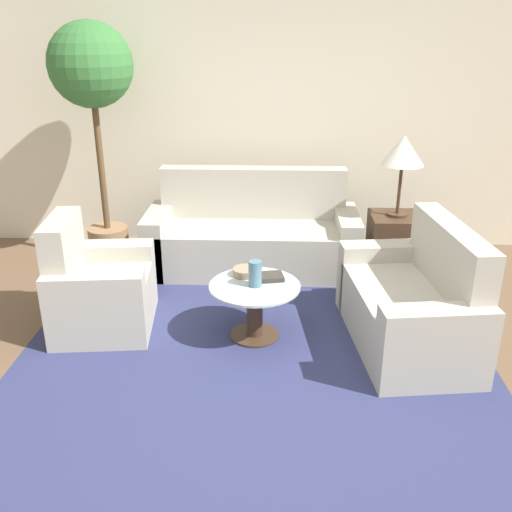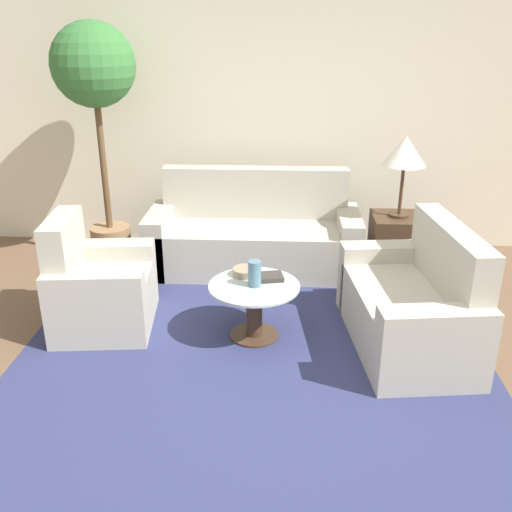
{
  "view_description": "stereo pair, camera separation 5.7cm",
  "coord_description": "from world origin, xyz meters",
  "px_view_note": "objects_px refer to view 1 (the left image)",
  "views": [
    {
      "loc": [
        0.03,
        -3.03,
        2.19
      ],
      "look_at": [
        -0.12,
        0.96,
        0.55
      ],
      "focal_mm": 40.0,
      "sensor_mm": 36.0,
      "label": 1
    },
    {
      "loc": [
        0.09,
        -3.03,
        2.19
      ],
      "look_at": [
        -0.12,
        0.96,
        0.55
      ],
      "focal_mm": 40.0,
      "sensor_mm": 36.0,
      "label": 2
    }
  ],
  "objects_px": {
    "loveseat": "(416,306)",
    "coffee_table": "(255,303)",
    "sofa_main": "(252,237)",
    "potted_plant": "(93,88)",
    "book_stack": "(271,277)",
    "table_lamp": "(403,152)",
    "bowl": "(245,272)",
    "armchair": "(96,291)",
    "vase": "(255,274)"
  },
  "relations": [
    {
      "from": "table_lamp",
      "to": "book_stack",
      "type": "height_order",
      "value": "table_lamp"
    },
    {
      "from": "book_stack",
      "to": "bowl",
      "type": "bearing_deg",
      "value": 149.9
    },
    {
      "from": "armchair",
      "to": "bowl",
      "type": "height_order",
      "value": "armchair"
    },
    {
      "from": "coffee_table",
      "to": "book_stack",
      "type": "bearing_deg",
      "value": 43.26
    },
    {
      "from": "sofa_main",
      "to": "table_lamp",
      "type": "height_order",
      "value": "table_lamp"
    },
    {
      "from": "sofa_main",
      "to": "vase",
      "type": "height_order",
      "value": "sofa_main"
    },
    {
      "from": "coffee_table",
      "to": "vase",
      "type": "distance_m",
      "value": 0.25
    },
    {
      "from": "coffee_table",
      "to": "bowl",
      "type": "height_order",
      "value": "bowl"
    },
    {
      "from": "sofa_main",
      "to": "potted_plant",
      "type": "bearing_deg",
      "value": 176.61
    },
    {
      "from": "table_lamp",
      "to": "bowl",
      "type": "bearing_deg",
      "value": -142.64
    },
    {
      "from": "coffee_table",
      "to": "potted_plant",
      "type": "xyz_separation_m",
      "value": [
        -1.49,
        1.42,
        1.38
      ]
    },
    {
      "from": "armchair",
      "to": "coffee_table",
      "type": "relative_size",
      "value": 1.32
    },
    {
      "from": "potted_plant",
      "to": "book_stack",
      "type": "distance_m",
      "value": 2.4
    },
    {
      "from": "sofa_main",
      "to": "book_stack",
      "type": "xyz_separation_m",
      "value": [
        0.19,
        -1.23,
        0.15
      ]
    },
    {
      "from": "sofa_main",
      "to": "table_lamp",
      "type": "distance_m",
      "value": 1.57
    },
    {
      "from": "armchair",
      "to": "coffee_table",
      "type": "bearing_deg",
      "value": -101.67
    },
    {
      "from": "armchair",
      "to": "book_stack",
      "type": "distance_m",
      "value": 1.34
    },
    {
      "from": "loveseat",
      "to": "table_lamp",
      "type": "relative_size",
      "value": 1.95
    },
    {
      "from": "potted_plant",
      "to": "book_stack",
      "type": "relative_size",
      "value": 10.62
    },
    {
      "from": "coffee_table",
      "to": "bowl",
      "type": "xyz_separation_m",
      "value": [
        -0.08,
        0.17,
        0.18
      ]
    },
    {
      "from": "sofa_main",
      "to": "potted_plant",
      "type": "distance_m",
      "value": 1.96
    },
    {
      "from": "loveseat",
      "to": "coffee_table",
      "type": "bearing_deg",
      "value": -98.42
    },
    {
      "from": "bowl",
      "to": "loveseat",
      "type": "bearing_deg",
      "value": -9.32
    },
    {
      "from": "armchair",
      "to": "loveseat",
      "type": "xyz_separation_m",
      "value": [
        2.38,
        -0.16,
        0.0
      ]
    },
    {
      "from": "coffee_table",
      "to": "potted_plant",
      "type": "bearing_deg",
      "value": 136.31
    },
    {
      "from": "armchair",
      "to": "potted_plant",
      "type": "distance_m",
      "value": 1.9
    },
    {
      "from": "sofa_main",
      "to": "loveseat",
      "type": "height_order",
      "value": "sofa_main"
    },
    {
      "from": "coffee_table",
      "to": "potted_plant",
      "type": "distance_m",
      "value": 2.48
    },
    {
      "from": "vase",
      "to": "bowl",
      "type": "xyz_separation_m",
      "value": [
        -0.08,
        0.18,
        -0.07
      ]
    },
    {
      "from": "sofa_main",
      "to": "bowl",
      "type": "relative_size",
      "value": 10.36
    },
    {
      "from": "loveseat",
      "to": "vase",
      "type": "height_order",
      "value": "loveseat"
    },
    {
      "from": "coffee_table",
      "to": "vase",
      "type": "relative_size",
      "value": 3.46
    },
    {
      "from": "sofa_main",
      "to": "bowl",
      "type": "xyz_separation_m",
      "value": [
        -0.0,
        -1.17,
        0.16
      ]
    },
    {
      "from": "table_lamp",
      "to": "potted_plant",
      "type": "relative_size",
      "value": 0.32
    },
    {
      "from": "sofa_main",
      "to": "coffee_table",
      "type": "height_order",
      "value": "sofa_main"
    },
    {
      "from": "armchair",
      "to": "table_lamp",
      "type": "distance_m",
      "value": 2.8
    },
    {
      "from": "sofa_main",
      "to": "armchair",
      "type": "bearing_deg",
      "value": -133.18
    },
    {
      "from": "vase",
      "to": "table_lamp",
      "type": "bearing_deg",
      "value": 43.96
    },
    {
      "from": "book_stack",
      "to": "potted_plant",
      "type": "bearing_deg",
      "value": 129.37
    },
    {
      "from": "loveseat",
      "to": "book_stack",
      "type": "bearing_deg",
      "value": -104.39
    },
    {
      "from": "loveseat",
      "to": "table_lamp",
      "type": "height_order",
      "value": "table_lamp"
    },
    {
      "from": "sofa_main",
      "to": "book_stack",
      "type": "relative_size",
      "value": 9.4
    },
    {
      "from": "vase",
      "to": "bowl",
      "type": "height_order",
      "value": "vase"
    },
    {
      "from": "table_lamp",
      "to": "bowl",
      "type": "height_order",
      "value": "table_lamp"
    },
    {
      "from": "armchair",
      "to": "table_lamp",
      "type": "xyz_separation_m",
      "value": [
        2.45,
        1.05,
        0.87
      ]
    },
    {
      "from": "sofa_main",
      "to": "book_stack",
      "type": "bearing_deg",
      "value": -81.23
    },
    {
      "from": "book_stack",
      "to": "armchair",
      "type": "bearing_deg",
      "value": 167.98
    },
    {
      "from": "armchair",
      "to": "table_lamp",
      "type": "height_order",
      "value": "table_lamp"
    },
    {
      "from": "loveseat",
      "to": "vase",
      "type": "bearing_deg",
      "value": -97.83
    },
    {
      "from": "table_lamp",
      "to": "vase",
      "type": "xyz_separation_m",
      "value": [
        -1.23,
        -1.18,
        -0.64
      ]
    }
  ]
}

